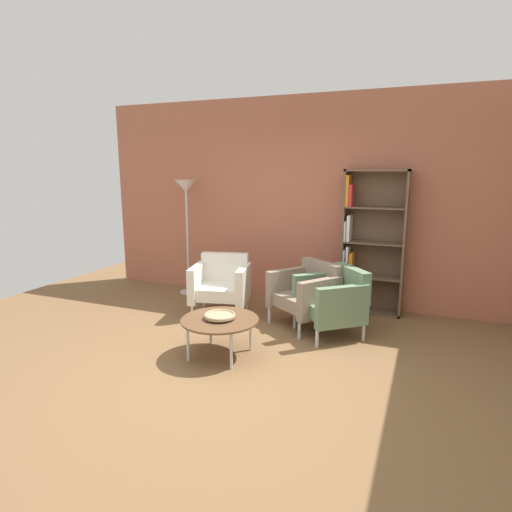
{
  "coord_description": "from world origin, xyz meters",
  "views": [
    {
      "loc": [
        1.66,
        -3.48,
        1.9
      ],
      "look_at": [
        -0.1,
        0.84,
        0.95
      ],
      "focal_mm": 30.04,
      "sensor_mm": 36.0,
      "label": 1
    }
  ],
  "objects_px": {
    "bookshelf_tall": "(368,244)",
    "armchair_by_bookshelf": "(221,283)",
    "armchair_corner_red": "(334,300)",
    "floor_lamp_torchiere": "(186,200)",
    "coffee_table_low": "(220,321)",
    "armchair_near_window": "(307,293)",
    "decorative_bowl": "(220,315)"
  },
  "relations": [
    {
      "from": "decorative_bowl",
      "to": "armchair_near_window",
      "type": "relative_size",
      "value": 0.34
    },
    {
      "from": "bookshelf_tall",
      "to": "decorative_bowl",
      "type": "bearing_deg",
      "value": -120.13
    },
    {
      "from": "floor_lamp_torchiere",
      "to": "coffee_table_low",
      "type": "bearing_deg",
      "value": -51.37
    },
    {
      "from": "decorative_bowl",
      "to": "floor_lamp_torchiere",
      "type": "bearing_deg",
      "value": 128.63
    },
    {
      "from": "floor_lamp_torchiere",
      "to": "armchair_near_window",
      "type": "bearing_deg",
      "value": -17.85
    },
    {
      "from": "decorative_bowl",
      "to": "armchair_by_bookshelf",
      "type": "relative_size",
      "value": 0.38
    },
    {
      "from": "bookshelf_tall",
      "to": "armchair_by_bookshelf",
      "type": "relative_size",
      "value": 2.25
    },
    {
      "from": "armchair_by_bookshelf",
      "to": "armchair_corner_red",
      "type": "distance_m",
      "value": 1.54
    },
    {
      "from": "bookshelf_tall",
      "to": "armchair_corner_red",
      "type": "distance_m",
      "value": 1.14
    },
    {
      "from": "coffee_table_low",
      "to": "armchair_corner_red",
      "type": "relative_size",
      "value": 0.84
    },
    {
      "from": "armchair_near_window",
      "to": "floor_lamp_torchiere",
      "type": "relative_size",
      "value": 0.54
    },
    {
      "from": "coffee_table_low",
      "to": "armchair_near_window",
      "type": "xyz_separation_m",
      "value": [
        0.59,
        1.2,
        0.04
      ]
    },
    {
      "from": "decorative_bowl",
      "to": "armchair_corner_red",
      "type": "height_order",
      "value": "armchair_corner_red"
    },
    {
      "from": "armchair_corner_red",
      "to": "floor_lamp_torchiere",
      "type": "bearing_deg",
      "value": -149.35
    },
    {
      "from": "armchair_near_window",
      "to": "armchair_corner_red",
      "type": "xyz_separation_m",
      "value": [
        0.36,
        -0.15,
        0.0
      ]
    },
    {
      "from": "armchair_near_window",
      "to": "armchair_corner_red",
      "type": "height_order",
      "value": "same"
    },
    {
      "from": "armchair_near_window",
      "to": "armchair_by_bookshelf",
      "type": "height_order",
      "value": "same"
    },
    {
      "from": "bookshelf_tall",
      "to": "coffee_table_low",
      "type": "distance_m",
      "value": 2.41
    },
    {
      "from": "armchair_near_window",
      "to": "bookshelf_tall",
      "type": "bearing_deg",
      "value": 89.68
    },
    {
      "from": "armchair_corner_red",
      "to": "armchair_near_window",
      "type": "bearing_deg",
      "value": -153.87
    },
    {
      "from": "bookshelf_tall",
      "to": "decorative_bowl",
      "type": "distance_m",
      "value": 2.4
    },
    {
      "from": "armchair_corner_red",
      "to": "floor_lamp_torchiere",
      "type": "height_order",
      "value": "floor_lamp_torchiere"
    },
    {
      "from": "bookshelf_tall",
      "to": "armchair_by_bookshelf",
      "type": "height_order",
      "value": "bookshelf_tall"
    },
    {
      "from": "coffee_table_low",
      "to": "armchair_corner_red",
      "type": "height_order",
      "value": "armchair_corner_red"
    },
    {
      "from": "armchair_by_bookshelf",
      "to": "armchair_corner_red",
      "type": "height_order",
      "value": "same"
    },
    {
      "from": "armchair_by_bookshelf",
      "to": "floor_lamp_torchiere",
      "type": "xyz_separation_m",
      "value": [
        -0.91,
        0.67,
        1.03
      ]
    },
    {
      "from": "coffee_table_low",
      "to": "armchair_near_window",
      "type": "bearing_deg",
      "value": 63.8
    },
    {
      "from": "bookshelf_tall",
      "to": "floor_lamp_torchiere",
      "type": "height_order",
      "value": "bookshelf_tall"
    },
    {
      "from": "armchair_near_window",
      "to": "armchair_by_bookshelf",
      "type": "bearing_deg",
      "value": -145.01
    },
    {
      "from": "armchair_by_bookshelf",
      "to": "floor_lamp_torchiere",
      "type": "height_order",
      "value": "floor_lamp_torchiere"
    },
    {
      "from": "coffee_table_low",
      "to": "armchair_by_bookshelf",
      "type": "distance_m",
      "value": 1.33
    },
    {
      "from": "coffee_table_low",
      "to": "floor_lamp_torchiere",
      "type": "bearing_deg",
      "value": 128.63
    }
  ]
}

